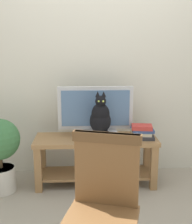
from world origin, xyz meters
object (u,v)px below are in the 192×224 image
tv_stand (96,152)px  potted_plant (0,149)px  media_box (100,136)px  cat (101,118)px  book_stack (142,132)px  tv (95,111)px  wooden_chair (103,203)px

tv_stand → potted_plant: bearing=-171.9°
media_box → potted_plant: potted_plant is taller
cat → potted_plant: 1.04m
tv_stand → potted_plant: size_ratio=1.68×
book_stack → potted_plant: potted_plant is taller
tv_stand → potted_plant: (-0.95, -0.14, 0.10)m
tv_stand → book_stack: book_stack is taller
tv → wooden_chair: bearing=-90.9°
media_box → wooden_chair: wooden_chair is taller
cat → potted_plant: bearing=-176.9°
potted_plant → tv: bearing=12.6°
book_stack → potted_plant: bearing=-176.3°
tv_stand → wooden_chair: (-0.02, -1.39, 0.21)m
cat → wooden_chair: (-0.07, -1.30, -0.19)m
tv_stand → media_box: media_box is taller
cat → book_stack: cat is taller
wooden_chair → potted_plant: wooden_chair is taller
tv → potted_plant: (-0.95, -0.21, -0.33)m
potted_plant → media_box: bearing=3.9°
tv → book_stack: (0.48, -0.12, -0.20)m
wooden_chair → book_stack: bearing=69.6°
media_box → book_stack: bearing=3.2°
book_stack → tv_stand: bearing=174.7°
potted_plant → book_stack: bearing=3.7°
tv → book_stack: tv is taller
tv_stand → cat: size_ratio=2.91×
media_box → tv_stand: bearing=121.9°
tv_stand → book_stack: bearing=-5.3°
tv → media_box: size_ratio=2.20×
media_box → cat: 0.20m
tv → media_box: tv is taller
cat → tv_stand: bearing=118.3°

